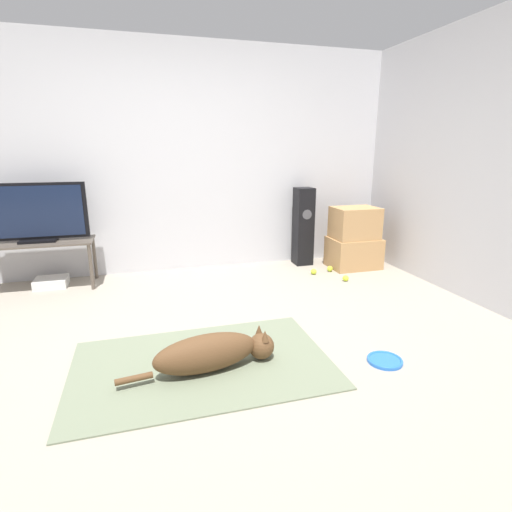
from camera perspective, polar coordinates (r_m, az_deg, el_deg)
name	(u,v)px	position (r m, az deg, el deg)	size (l,w,h in m)	color
ground_plane	(205,349)	(2.98, -7.25, -13.07)	(12.00, 12.00, 0.00)	#9E9384
wall_back	(172,160)	(4.72, -11.91, 13.24)	(8.00, 0.06, 2.55)	silver
area_rug	(203,364)	(2.79, -7.62, -15.06)	(1.70, 1.09, 0.01)	slate
dog	(214,352)	(2.66, -6.07, -13.51)	(1.04, 0.30, 0.25)	brown
frisbee	(385,360)	(2.93, 17.93, -13.99)	(0.24, 0.24, 0.03)	blue
cardboard_box_lower	(353,253)	(4.99, 13.76, 0.47)	(0.58, 0.44, 0.36)	tan
cardboard_box_upper	(355,223)	(4.90, 13.94, 4.60)	(0.52, 0.39, 0.37)	tan
floor_speaker	(303,227)	(4.96, 6.76, 4.20)	(0.21, 0.22, 0.95)	black
tv_stand	(40,248)	(4.61, -28.51, 1.06)	(1.03, 0.44, 0.49)	brown
tv	(35,213)	(4.55, -29.05, 5.36)	(0.98, 0.20, 0.59)	black
tennis_ball_by_boxes	(330,269)	(4.78, 10.51, -1.81)	(0.07, 0.07, 0.07)	#C6E033
tennis_ball_near_speaker	(346,278)	(4.47, 12.68, -3.12)	(0.07, 0.07, 0.07)	#C6E033
tennis_ball_loose_on_carpet	(314,272)	(4.64, 8.24, -2.22)	(0.07, 0.07, 0.07)	#C6E033
game_console	(51,282)	(4.71, -27.20, -3.35)	(0.32, 0.27, 0.09)	white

